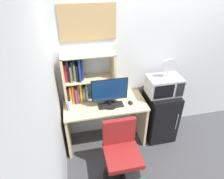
% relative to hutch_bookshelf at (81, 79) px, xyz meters
% --- Properties ---
extents(wall_back, '(6.40, 0.04, 2.60)m').
position_rel_hutch_bookshelf_xyz_m(wall_back, '(1.65, 0.14, 0.17)').
color(wall_back, silver).
rests_on(wall_back, ground_plane).
extents(wall_left, '(0.04, 4.40, 2.60)m').
position_rel_hutch_bookshelf_xyz_m(wall_left, '(-0.37, -1.48, 0.17)').
color(wall_left, silver).
rests_on(wall_left, ground_plane).
extents(desk, '(1.21, 0.57, 0.77)m').
position_rel_hutch_bookshelf_xyz_m(desk, '(0.31, -0.17, -0.60)').
color(desk, beige).
rests_on(desk, ground_plane).
extents(hutch_bookshelf, '(0.73, 0.26, 0.74)m').
position_rel_hutch_bookshelf_xyz_m(hutch_bookshelf, '(0.00, 0.00, 0.00)').
color(hutch_bookshelf, beige).
rests_on(hutch_bookshelf, desk).
extents(monitor, '(0.52, 0.22, 0.44)m').
position_rel_hutch_bookshelf_xyz_m(monitor, '(0.37, -0.23, -0.12)').
color(monitor, black).
rests_on(monitor, desk).
extents(keyboard, '(0.36, 0.13, 0.02)m').
position_rel_hutch_bookshelf_xyz_m(keyboard, '(0.38, -0.24, -0.35)').
color(keyboard, black).
rests_on(keyboard, desk).
extents(computer_mouse, '(0.06, 0.11, 0.04)m').
position_rel_hutch_bookshelf_xyz_m(computer_mouse, '(0.68, -0.25, -0.34)').
color(computer_mouse, black).
rests_on(computer_mouse, desk).
extents(water_bottle, '(0.07, 0.07, 0.19)m').
position_rel_hutch_bookshelf_xyz_m(water_bottle, '(-0.20, -0.22, -0.27)').
color(water_bottle, silver).
rests_on(water_bottle, desk).
extents(mini_fridge, '(0.46, 0.56, 0.83)m').
position_rel_hutch_bookshelf_xyz_m(mini_fridge, '(1.21, -0.18, -0.71)').
color(mini_fridge, black).
rests_on(mini_fridge, ground_plane).
extents(microwave, '(0.50, 0.34, 0.28)m').
position_rel_hutch_bookshelf_xyz_m(microwave, '(1.21, -0.17, -0.16)').
color(microwave, '#ADADB2').
rests_on(microwave, mini_fridge).
extents(desk_fan, '(0.19, 0.11, 0.29)m').
position_rel_hutch_bookshelf_xyz_m(desk_fan, '(1.24, -0.18, 0.15)').
color(desk_fan, silver).
rests_on(desk_fan, microwave).
extents(desk_chair, '(0.52, 0.52, 0.87)m').
position_rel_hutch_bookshelf_xyz_m(desk_chair, '(0.40, -0.83, -0.75)').
color(desk_chair, black).
rests_on(desk_chair, ground_plane).
extents(wall_corkboard, '(0.74, 0.02, 0.46)m').
position_rel_hutch_bookshelf_xyz_m(wall_corkboard, '(0.16, 0.11, 0.76)').
color(wall_corkboard, tan).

